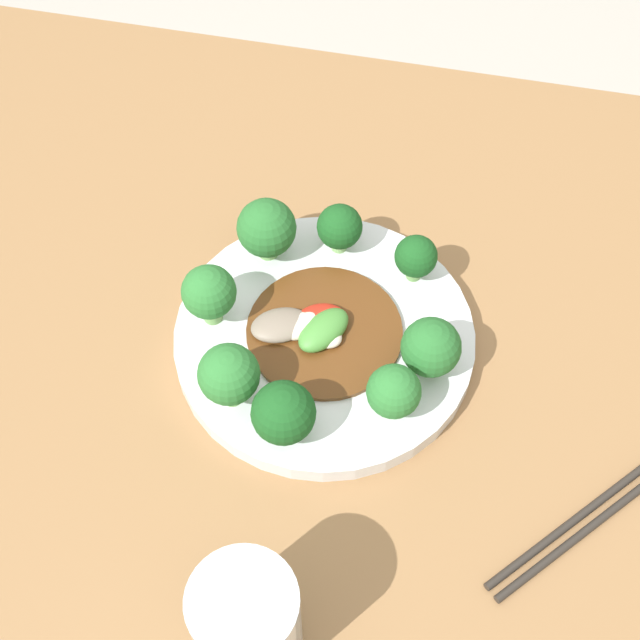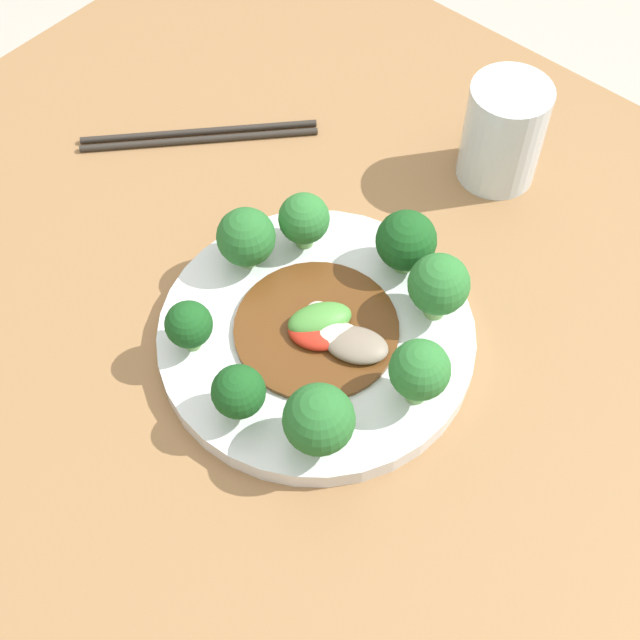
{
  "view_description": "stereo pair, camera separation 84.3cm",
  "coord_description": "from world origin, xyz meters",
  "px_view_note": "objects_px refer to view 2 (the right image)",
  "views": [
    {
      "loc": [
        0.09,
        -0.4,
        1.49
      ],
      "look_at": [
        -0.0,
        0.03,
        0.82
      ],
      "focal_mm": 50.0,
      "sensor_mm": 36.0,
      "label": 1
    },
    {
      "loc": [
        -0.29,
        0.35,
        1.44
      ],
      "look_at": [
        -0.0,
        0.03,
        0.82
      ],
      "focal_mm": 50.0,
      "sensor_mm": 36.0,
      "label": 2
    }
  ],
  "objects_px": {
    "broccoli_northeast": "(189,325)",
    "chopsticks": "(199,136)",
    "broccoli_southeast": "(304,219)",
    "broccoli_north": "(239,392)",
    "broccoli_northwest": "(319,420)",
    "broccoli_east": "(246,238)",
    "broccoli_west": "(420,371)",
    "drinking_glass": "(500,131)",
    "plate": "(320,339)",
    "broccoli_southwest": "(439,285)",
    "broccoli_south": "(406,241)",
    "stirfry_center": "(325,331)"
  },
  "relations": [
    {
      "from": "broccoli_east",
      "to": "broccoli_north",
      "type": "distance_m",
      "value": 0.16
    },
    {
      "from": "broccoli_north",
      "to": "chopsticks",
      "type": "xyz_separation_m",
      "value": [
        0.27,
        -0.21,
        -0.05
      ]
    },
    {
      "from": "broccoli_northwest",
      "to": "stirfry_center",
      "type": "height_order",
      "value": "broccoli_northwest"
    },
    {
      "from": "broccoli_northwest",
      "to": "broccoli_northeast",
      "type": "bearing_deg",
      "value": 0.52
    },
    {
      "from": "drinking_glass",
      "to": "chopsticks",
      "type": "height_order",
      "value": "drinking_glass"
    },
    {
      "from": "broccoli_west",
      "to": "stirfry_center",
      "type": "bearing_deg",
      "value": 2.14
    },
    {
      "from": "broccoli_west",
      "to": "broccoli_southeast",
      "type": "relative_size",
      "value": 1.15
    },
    {
      "from": "plate",
      "to": "drinking_glass",
      "type": "relative_size",
      "value": 2.58
    },
    {
      "from": "broccoli_north",
      "to": "broccoli_southwest",
      "type": "bearing_deg",
      "value": -107.82
    },
    {
      "from": "broccoli_west",
      "to": "stirfry_center",
      "type": "distance_m",
      "value": 0.1
    },
    {
      "from": "broccoli_northeast",
      "to": "chopsticks",
      "type": "bearing_deg",
      "value": -45.27
    },
    {
      "from": "broccoli_south",
      "to": "broccoli_southeast",
      "type": "bearing_deg",
      "value": 24.63
    },
    {
      "from": "broccoli_northwest",
      "to": "stirfry_center",
      "type": "relative_size",
      "value": 0.46
    },
    {
      "from": "broccoli_southeast",
      "to": "broccoli_north",
      "type": "xyz_separation_m",
      "value": [
        -0.08,
        0.17,
        -0.0
      ]
    },
    {
      "from": "broccoli_northwest",
      "to": "broccoli_east",
      "type": "distance_m",
      "value": 0.2
    },
    {
      "from": "broccoli_southwest",
      "to": "chopsticks",
      "type": "xyz_separation_m",
      "value": [
        0.33,
        -0.03,
        -0.06
      ]
    },
    {
      "from": "broccoli_south",
      "to": "stirfry_center",
      "type": "height_order",
      "value": "broccoli_south"
    },
    {
      "from": "broccoli_west",
      "to": "broccoli_east",
      "type": "xyz_separation_m",
      "value": [
        0.2,
        -0.01,
        -0.01
      ]
    },
    {
      "from": "broccoli_west",
      "to": "drinking_glass",
      "type": "height_order",
      "value": "drinking_glass"
    },
    {
      "from": "broccoli_west",
      "to": "broccoli_east",
      "type": "distance_m",
      "value": 0.2
    },
    {
      "from": "broccoli_west",
      "to": "broccoli_east",
      "type": "bearing_deg",
      "value": -3.39
    },
    {
      "from": "broccoli_southeast",
      "to": "broccoli_north",
      "type": "distance_m",
      "value": 0.19
    },
    {
      "from": "broccoli_west",
      "to": "broccoli_southwest",
      "type": "xyz_separation_m",
      "value": [
        0.04,
        -0.08,
        -0.0
      ]
    },
    {
      "from": "plate",
      "to": "broccoli_northwest",
      "type": "relative_size",
      "value": 4.17
    },
    {
      "from": "broccoli_northwest",
      "to": "broccoli_east",
      "type": "bearing_deg",
      "value": -29.55
    },
    {
      "from": "broccoli_northeast",
      "to": "drinking_glass",
      "type": "relative_size",
      "value": 0.48
    },
    {
      "from": "drinking_glass",
      "to": "broccoli_north",
      "type": "bearing_deg",
      "value": 91.62
    },
    {
      "from": "broccoli_southwest",
      "to": "broccoli_northwest",
      "type": "bearing_deg",
      "value": 92.61
    },
    {
      "from": "drinking_glass",
      "to": "stirfry_center",
      "type": "bearing_deg",
      "value": 92.83
    },
    {
      "from": "broccoli_southeast",
      "to": "broccoli_northwest",
      "type": "bearing_deg",
      "value": 134.88
    },
    {
      "from": "plate",
      "to": "broccoli_south",
      "type": "xyz_separation_m",
      "value": [
        -0.01,
        -0.11,
        0.04
      ]
    },
    {
      "from": "broccoli_northwest",
      "to": "broccoli_west",
      "type": "height_order",
      "value": "same"
    },
    {
      "from": "broccoli_southeast",
      "to": "drinking_glass",
      "type": "height_order",
      "value": "drinking_glass"
    },
    {
      "from": "broccoli_southeast",
      "to": "chopsticks",
      "type": "xyz_separation_m",
      "value": [
        0.19,
        -0.05,
        -0.05
      ]
    },
    {
      "from": "broccoli_west",
      "to": "chopsticks",
      "type": "xyz_separation_m",
      "value": [
        0.37,
        -0.11,
        -0.06
      ]
    },
    {
      "from": "broccoli_southwest",
      "to": "chopsticks",
      "type": "relative_size",
      "value": 0.35
    },
    {
      "from": "broccoli_southeast",
      "to": "broccoli_southwest",
      "type": "bearing_deg",
      "value": -173.31
    },
    {
      "from": "broccoli_west",
      "to": "drinking_glass",
      "type": "bearing_deg",
      "value": -68.05
    },
    {
      "from": "broccoli_east",
      "to": "chopsticks",
      "type": "bearing_deg",
      "value": -30.15
    },
    {
      "from": "drinking_glass",
      "to": "plate",
      "type": "bearing_deg",
      "value": 91.79
    },
    {
      "from": "plate",
      "to": "stirfry_center",
      "type": "height_order",
      "value": "stirfry_center"
    },
    {
      "from": "broccoli_west",
      "to": "broccoli_northeast",
      "type": "relative_size",
      "value": 1.29
    },
    {
      "from": "broccoli_west",
      "to": "broccoli_southeast",
      "type": "xyz_separation_m",
      "value": [
        0.18,
        -0.06,
        -0.01
      ]
    },
    {
      "from": "plate",
      "to": "broccoli_north",
      "type": "xyz_separation_m",
      "value": [
        -0.0,
        0.1,
        0.04
      ]
    },
    {
      "from": "broccoli_west",
      "to": "broccoli_north",
      "type": "xyz_separation_m",
      "value": [
        0.1,
        0.11,
        -0.01
      ]
    },
    {
      "from": "broccoli_west",
      "to": "broccoli_north",
      "type": "bearing_deg",
      "value": 46.92
    },
    {
      "from": "stirfry_center",
      "to": "drinking_glass",
      "type": "distance_m",
      "value": 0.28
    },
    {
      "from": "broccoli_northeast",
      "to": "broccoli_north",
      "type": "relative_size",
      "value": 0.95
    },
    {
      "from": "broccoli_northwest",
      "to": "broccoli_northeast",
      "type": "relative_size",
      "value": 1.3
    },
    {
      "from": "broccoli_north",
      "to": "chopsticks",
      "type": "relative_size",
      "value": 0.28
    }
  ]
}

